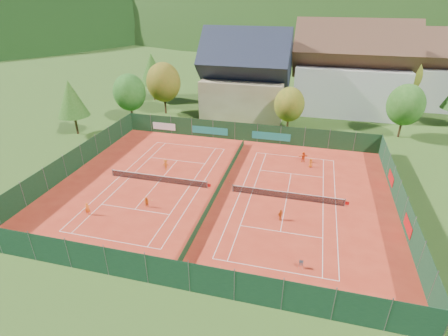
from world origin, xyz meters
TOP-DOWN VIEW (x-y plane):
  - ground at (0.00, 0.00)m, footprint 600.00×600.00m
  - clay_pad at (0.00, 0.00)m, footprint 40.00×32.00m
  - court_markings_left at (-8.00, 0.00)m, footprint 11.03×23.83m
  - court_markings_right at (8.00, 0.00)m, footprint 11.03×23.83m
  - tennis_net_left at (-7.85, 0.00)m, footprint 13.30×0.10m
  - tennis_net_right at (8.15, 0.00)m, footprint 13.30×0.10m
  - court_divider at (0.00, 0.00)m, footprint 0.03×28.80m
  - fence_north at (-0.46, 15.99)m, footprint 40.00×0.10m
  - fence_south at (0.00, -16.00)m, footprint 40.00×0.04m
  - fence_west at (-20.00, 0.00)m, footprint 0.04×32.00m
  - fence_east at (20.00, 0.05)m, footprint 0.09×32.00m
  - chalet at (-3.00, 30.00)m, footprint 16.20×12.00m
  - hotel_block_a at (16.00, 36.00)m, footprint 21.60×11.00m
  - hotel_block_b at (30.00, 44.00)m, footprint 17.28×10.00m
  - tree_west_front at (-22.00, 20.00)m, footprint 5.72×5.72m
  - tree_west_mid at (-18.00, 26.00)m, footprint 6.44×6.44m
  - tree_west_back at (-24.00, 34.00)m, footprint 5.60×5.60m
  - tree_center at (6.00, 22.00)m, footprint 5.01×5.01m
  - tree_east_front at (24.00, 24.00)m, footprint 5.72×5.72m
  - tree_west_side at (-28.00, 12.00)m, footprint 5.04×5.04m
  - tree_east_back at (26.00, 40.00)m, footprint 7.15×7.15m
  - mountain_backdrop at (28.54, 233.48)m, footprint 820.00×530.00m
  - ball_hopper at (10.26, -11.08)m, footprint 0.34×0.34m
  - loose_ball_0 at (-6.96, -4.22)m, footprint 0.07×0.07m
  - loose_ball_1 at (3.46, -12.76)m, footprint 0.07×0.07m
  - loose_ball_2 at (0.63, 2.32)m, footprint 0.07×0.07m
  - loose_ball_3 at (-2.71, 7.54)m, footprint 0.07×0.07m
  - player_left_near at (-12.35, -8.53)m, footprint 0.62×0.54m
  - player_left_mid at (-6.86, -5.67)m, footprint 0.68×0.56m
  - player_left_far at (-8.42, 3.40)m, footprint 1.07×0.78m
  - player_right_near at (7.74, -4.38)m, footprint 0.70×0.78m
  - player_right_far_a at (10.35, 9.00)m, footprint 0.75×0.65m
  - player_right_far_b at (9.29, 10.46)m, footprint 1.50×1.00m

SIDE VIEW (x-z plane):
  - mountain_backdrop at x=28.54m, z-range -160.64..81.36m
  - ground at x=0.00m, z-range -0.02..-0.02m
  - clay_pad at x=0.00m, z-range 0.00..0.01m
  - court_markings_left at x=-8.00m, z-range 0.01..0.01m
  - court_markings_right at x=8.00m, z-range 0.01..0.01m
  - loose_ball_0 at x=-6.96m, z-range 0.00..0.07m
  - loose_ball_1 at x=3.46m, z-range 0.00..0.07m
  - loose_ball_2 at x=0.63m, z-range 0.00..0.07m
  - loose_ball_3 at x=-2.71m, z-range 0.00..0.07m
  - court_divider at x=0.00m, z-range 0.00..1.00m
  - tennis_net_left at x=-7.85m, z-range 0.00..1.02m
  - tennis_net_right at x=8.15m, z-range 0.00..1.02m
  - ball_hopper at x=10.26m, z-range 0.16..0.96m
  - player_right_near at x=7.74m, z-range 0.00..1.27m
  - player_right_far_a at x=10.35m, z-range 0.00..1.29m
  - player_left_mid at x=-6.86m, z-range 0.00..1.30m
  - player_left_near at x=-12.35m, z-range 0.00..1.43m
  - player_left_far at x=-8.42m, z-range 0.00..1.49m
  - player_right_far_b at x=9.29m, z-range 0.00..1.55m
  - fence_north at x=-0.46m, z-range -0.03..2.97m
  - fence_east at x=20.00m, z-range -0.02..2.98m
  - fence_south at x=0.00m, z-range 0.00..3.00m
  - fence_west at x=-20.00m, z-range 0.00..3.00m
  - tree_center at x=6.00m, z-range 0.92..8.52m
  - tree_west_front at x=-22.00m, z-range 1.05..9.74m
  - tree_east_front at x=24.00m, z-range 1.05..9.74m
  - tree_west_side at x=-28.00m, z-range 1.56..10.56m
  - tree_west_mid at x=-18.00m, z-range 1.18..10.96m
  - hotel_block_b at x=30.00m, z-range -1.13..14.37m
  - chalet at x=-3.00m, z-range -1.38..14.62m
  - tree_west_back at x=-24.00m, z-range 1.74..11.74m
  - tree_east_back at x=26.00m, z-range 1.31..12.18m
  - hotel_block_a at x=16.00m, z-range -1.24..16.01m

